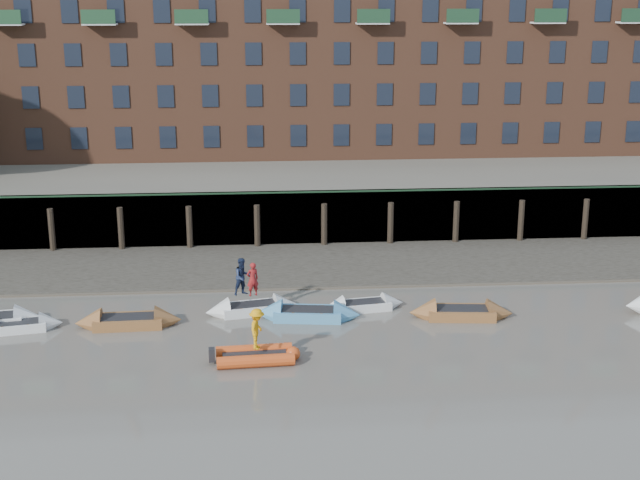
{
  "coord_description": "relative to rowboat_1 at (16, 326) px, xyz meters",
  "views": [
    {
      "loc": [
        -2.1,
        -29.41,
        15.23
      ],
      "look_at": [
        1.01,
        12.0,
        3.2
      ],
      "focal_mm": 50.0,
      "sensor_mm": 36.0,
      "label": 1
    }
  ],
  "objects": [
    {
      "name": "rowboat_6",
      "position": [
        20.53,
        0.07,
        0.04
      ],
      "size": [
        4.99,
        1.88,
        1.41
      ],
      "rotation": [
        0.0,
        0.0,
        -0.1
      ],
      "color": "brown",
      "rests_on": "ground"
    },
    {
      "name": "rowboat_3",
      "position": [
        10.7,
        1.46,
        0.02
      ],
      "size": [
        4.66,
        2.16,
        1.3
      ],
      "rotation": [
        0.0,
        0.0,
        0.2
      ],
      "color": "silver",
      "rests_on": "ground"
    },
    {
      "name": "rowboat_4",
      "position": [
        13.32,
        0.47,
        0.04
      ],
      "size": [
        5.05,
        2.05,
        1.42
      ],
      "rotation": [
        0.0,
        0.0,
        -0.13
      ],
      "color": "#4A8DB7",
      "rests_on": "ground"
    },
    {
      "name": "ground",
      "position": [
        13.04,
        -9.27,
        -0.21
      ],
      "size": [
        220.0,
        220.0,
        0.0
      ],
      "primitive_type": "plane",
      "color": "#635E55",
      "rests_on": "ground"
    },
    {
      "name": "rowboat_2",
      "position": [
        5.02,
        0.13,
        0.04
      ],
      "size": [
        4.89,
        1.57,
        1.41
      ],
      "rotation": [
        0.0,
        0.0,
        0.03
      ],
      "color": "brown",
      "rests_on": "ground"
    },
    {
      "name": "bank_terrace",
      "position": [
        13.04,
        26.73,
        1.39
      ],
      "size": [
        110.0,
        28.0,
        3.2
      ],
      "primitive_type": "cube",
      "color": "#5E594D",
      "rests_on": "ground"
    },
    {
      "name": "rowboat_1",
      "position": [
        0.0,
        0.0,
        0.0
      ],
      "size": [
        4.22,
        1.88,
        1.18
      ],
      "rotation": [
        0.0,
        0.0,
        0.18
      ],
      "color": "silver",
      "rests_on": "ground"
    },
    {
      "name": "foreshore",
      "position": [
        13.04,
        8.73,
        -0.21
      ],
      "size": [
        110.0,
        8.0,
        0.5
      ],
      "primitive_type": "cube",
      "color": "#3D382F",
      "rests_on": "ground"
    },
    {
      "name": "rowboat_5",
      "position": [
        16.07,
        1.53,
        -0.0
      ],
      "size": [
        4.14,
        1.77,
        1.16
      ],
      "rotation": [
        0.0,
        0.0,
        0.15
      ],
      "color": "silver",
      "rests_on": "ground"
    },
    {
      "name": "person_rower_b",
      "position": [
        10.28,
        1.64,
        1.57
      ],
      "size": [
        1.1,
        1.01,
        1.81
      ],
      "primitive_type": "imported",
      "rotation": [
        0.0,
        0.0,
        0.47
      ],
      "color": "#19233F",
      "rests_on": "rowboat_3"
    },
    {
      "name": "rib_tender",
      "position": [
        10.95,
        -4.26,
        0.05
      ],
      "size": [
        3.56,
        1.85,
        0.61
      ],
      "rotation": [
        0.0,
        0.0,
        0.06
      ],
      "color": "#C84617",
      "rests_on": "ground"
    },
    {
      "name": "apartment_terrace",
      "position": [
        13.04,
        27.73,
        12.61
      ],
      "size": [
        80.6,
        15.56,
        20.98
      ],
      "color": "brown",
      "rests_on": "bank_terrace"
    },
    {
      "name": "river_wall",
      "position": [
        13.04,
        13.11,
        1.39
      ],
      "size": [
        110.0,
        1.23,
        3.3
      ],
      "color": "#2D2A26",
      "rests_on": "ground"
    },
    {
      "name": "person_rower_a",
      "position": [
        10.75,
        1.47,
        1.49
      ],
      "size": [
        0.71,
        0.6,
        1.65
      ],
      "primitive_type": "imported",
      "rotation": [
        0.0,
        0.0,
        3.54
      ],
      "color": "maroon",
      "rests_on": "rowboat_3"
    },
    {
      "name": "person_rib_crew",
      "position": [
        10.92,
        -4.22,
        1.23
      ],
      "size": [
        0.88,
        1.24,
        1.75
      ],
      "primitive_type": "imported",
      "rotation": [
        0.0,
        0.0,
        1.35
      ],
      "color": "orange",
      "rests_on": "rib_tender"
    },
    {
      "name": "mud_band",
      "position": [
        13.04,
        5.33,
        -0.21
      ],
      "size": [
        110.0,
        1.6,
        0.1
      ],
      "primitive_type": "cube",
      "color": "#4C4336",
      "rests_on": "ground"
    }
  ]
}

